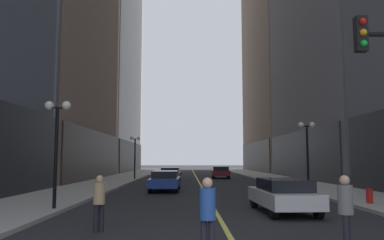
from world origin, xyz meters
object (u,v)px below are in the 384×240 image
at_px(car_red, 171,174).
at_px(car_blue, 165,180).
at_px(pedestrian_in_grey_suit, 346,207).
at_px(street_lamp_left_far, 135,148).
at_px(fire_hydrant_right, 370,198).
at_px(pedestrian_in_blue_hoodie, 208,212).
at_px(car_white, 283,194).
at_px(street_lamp_left_near, 57,130).
at_px(car_maroon, 221,172).
at_px(street_lamp_right_mid, 307,141).
at_px(pedestrian_in_tan_trench, 99,199).

bearing_deg(car_red, car_blue, -89.49).
bearing_deg(pedestrian_in_grey_suit, street_lamp_left_far, 106.28).
bearing_deg(street_lamp_left_far, fire_hydrant_right, -58.97).
distance_m(pedestrian_in_blue_hoodie, street_lamp_left_far, 31.59).
relative_size(car_white, pedestrian_in_blue_hoodie, 2.68).
bearing_deg(street_lamp_left_far, street_lamp_left_near, -90.00).
distance_m(car_maroon, street_lamp_right_mid, 19.72).
xyz_separation_m(pedestrian_in_tan_trench, pedestrian_in_grey_suit, (6.15, -2.52, 0.07)).
bearing_deg(fire_hydrant_right, pedestrian_in_grey_suit, -118.51).
relative_size(car_blue, fire_hydrant_right, 5.66).
relative_size(car_white, street_lamp_left_near, 1.02).
xyz_separation_m(pedestrian_in_blue_hoodie, fire_hydrant_right, (7.63, 8.88, -0.59)).
relative_size(pedestrian_in_tan_trench, street_lamp_right_mid, 0.36).
relative_size(pedestrian_in_tan_trench, pedestrian_in_blue_hoodie, 0.95).
bearing_deg(car_white, street_lamp_left_far, 110.57).
bearing_deg(pedestrian_in_blue_hoodie, car_white, 64.44).
relative_size(car_blue, pedestrian_in_blue_hoodie, 2.67).
bearing_deg(street_lamp_left_near, pedestrian_in_tan_trench, -56.92).
bearing_deg(car_white, street_lamp_right_mid, 66.68).
xyz_separation_m(street_lamp_left_far, fire_hydrant_right, (13.30, -22.11, -2.86)).
height_order(pedestrian_in_grey_suit, street_lamp_left_near, street_lamp_left_near).
xyz_separation_m(car_white, car_blue, (-5.17, 10.44, 0.00)).
height_order(car_white, car_maroon, same).
height_order(street_lamp_right_mid, fire_hydrant_right, street_lamp_right_mid).
height_order(pedestrian_in_tan_trench, street_lamp_right_mid, street_lamp_right_mid).
bearing_deg(pedestrian_in_grey_suit, fire_hydrant_right, 61.49).
bearing_deg(pedestrian_in_tan_trench, car_red, 87.60).
bearing_deg(street_lamp_left_near, street_lamp_left_far, 90.00).
bearing_deg(car_white, car_maroon, 89.91).
relative_size(car_red, street_lamp_left_near, 0.93).
relative_size(car_maroon, street_lamp_left_far, 1.01).
height_order(car_white, pedestrian_in_blue_hoodie, pedestrian_in_blue_hoodie).
xyz_separation_m(car_blue, pedestrian_in_grey_suit, (5.01, -16.74, 0.28)).
xyz_separation_m(car_white, street_lamp_left_far, (-9.01, 24.00, 2.54)).
relative_size(car_maroon, pedestrian_in_grey_suit, 2.61).
xyz_separation_m(street_lamp_left_far, street_lamp_right_mid, (12.80, -15.21, 0.00)).
bearing_deg(street_lamp_left_far, pedestrian_in_grey_suit, -73.72).
height_order(pedestrian_in_tan_trench, street_lamp_left_far, street_lamp_left_far).
height_order(pedestrian_in_blue_hoodie, pedestrian_in_grey_suit, pedestrian_in_grey_suit).
relative_size(car_maroon, pedestrian_in_blue_hoodie, 2.64).
height_order(car_maroon, street_lamp_right_mid, street_lamp_right_mid).
distance_m(pedestrian_in_blue_hoodie, fire_hydrant_right, 11.73).
bearing_deg(car_blue, pedestrian_in_blue_hoodie, -84.00).
bearing_deg(car_red, pedestrian_in_tan_trench, -92.40).
height_order(pedestrian_in_tan_trench, fire_hydrant_right, pedestrian_in_tan_trench).
height_order(pedestrian_in_tan_trench, pedestrian_in_blue_hoodie, pedestrian_in_blue_hoodie).
height_order(car_red, street_lamp_left_far, street_lamp_left_far).
height_order(car_red, fire_hydrant_right, car_red).
bearing_deg(car_maroon, pedestrian_in_blue_hoodie, -95.53).
height_order(street_lamp_left_far, fire_hydrant_right, street_lamp_left_far).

